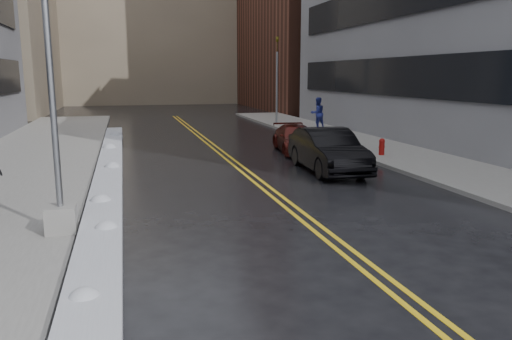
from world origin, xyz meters
TOP-DOWN VIEW (x-y plane):
  - ground at (0.00, 0.00)m, footprint 160.00×160.00m
  - sidewalk_west at (-5.75, 10.00)m, footprint 5.50×50.00m
  - sidewalk_east at (10.00, 10.00)m, footprint 4.00×50.00m
  - lane_line_left at (2.35, 10.00)m, footprint 0.12×50.00m
  - lane_line_right at (2.65, 10.00)m, footprint 0.12×50.00m
  - snow_ridge at (-2.45, 8.00)m, footprint 0.90×30.00m
  - building_far at (2.00, 60.00)m, footprint 36.00×16.00m
  - lamppost at (-3.30, 2.00)m, footprint 0.65×0.65m
  - fire_hydrant at (9.00, 10.00)m, footprint 0.26×0.26m
  - traffic_signal at (8.50, 24.00)m, footprint 0.16×0.20m
  - pedestrian_east at (10.18, 20.55)m, footprint 1.11×0.93m
  - car_black at (5.50, 7.73)m, footprint 1.94×5.01m
  - car_maroon at (5.97, 12.66)m, footprint 2.27×4.49m

SIDE VIEW (x-z plane):
  - ground at x=0.00m, z-range 0.00..0.00m
  - lane_line_left at x=2.35m, z-range 0.00..0.01m
  - lane_line_right at x=2.65m, z-range 0.00..0.01m
  - sidewalk_west at x=-5.75m, z-range 0.00..0.15m
  - sidewalk_east at x=10.00m, z-range 0.00..0.15m
  - snow_ridge at x=-2.45m, z-range 0.00..0.34m
  - fire_hydrant at x=9.00m, z-range 0.18..0.91m
  - car_maroon at x=5.97m, z-range 0.00..1.25m
  - car_black at x=5.50m, z-range 0.00..1.63m
  - pedestrian_east at x=10.18m, z-range 0.15..2.18m
  - lamppost at x=-3.30m, z-range -1.28..6.35m
  - traffic_signal at x=8.50m, z-range 0.40..6.40m
  - building_far at x=2.00m, z-range 0.00..22.00m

